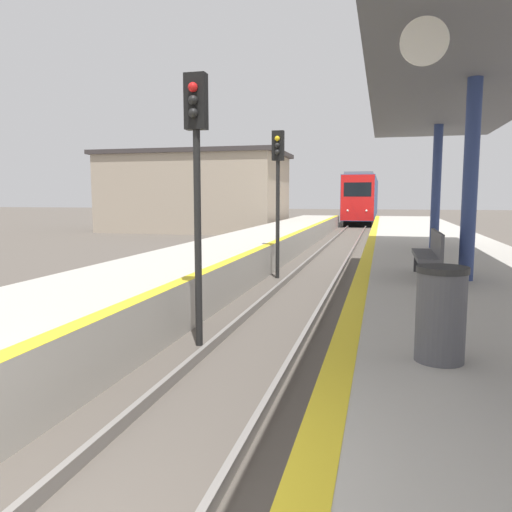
% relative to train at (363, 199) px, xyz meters
% --- Properties ---
extents(train, '(2.75, 23.56, 4.60)m').
position_rel_train_xyz_m(train, '(0.00, 0.00, 0.00)').
color(train, black).
rests_on(train, ground).
extents(signal_near, '(0.36, 0.31, 4.56)m').
position_rel_train_xyz_m(signal_near, '(-1.00, -45.32, 0.85)').
color(signal_near, black).
rests_on(signal_near, ground).
extents(signal_mid, '(0.36, 0.31, 4.56)m').
position_rel_train_xyz_m(signal_mid, '(-1.15, -37.97, 0.85)').
color(signal_mid, black).
rests_on(signal_mid, ground).
extents(station_canopy, '(3.86, 18.52, 3.95)m').
position_rel_train_xyz_m(station_canopy, '(3.59, -43.11, 2.38)').
color(station_canopy, navy).
rests_on(station_canopy, platform_right).
extents(trash_bin, '(0.49, 0.49, 0.93)m').
position_rel_train_xyz_m(trash_bin, '(2.58, -48.22, -0.89)').
color(trash_bin, '#4C4C51').
rests_on(trash_bin, platform_right).
extents(bench, '(0.44, 1.94, 0.92)m').
position_rel_train_xyz_m(bench, '(2.93, -42.98, -0.87)').
color(bench, '#4C4C51').
rests_on(bench, platform_right).
extents(station_building, '(13.28, 8.08, 5.77)m').
position_rel_train_xyz_m(station_building, '(-11.48, -18.08, 0.57)').
color(station_building, tan).
rests_on(station_building, ground).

